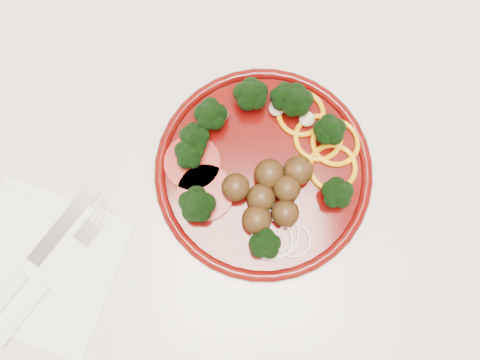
{
  "coord_description": "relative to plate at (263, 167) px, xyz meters",
  "views": [
    {
      "loc": [
        -0.06,
        1.59,
        1.56
      ],
      "look_at": [
        -0.05,
        1.72,
        0.92
      ],
      "focal_mm": 40.0,
      "sensor_mm": 36.0,
      "label": 1
    }
  ],
  "objects": [
    {
      "name": "plate",
      "position": [
        0.0,
        0.0,
        0.0
      ],
      "size": [
        0.27,
        0.27,
        0.05
      ],
      "rotation": [
        0.0,
        0.0,
        0.09
      ],
      "color": "#4B0605",
      "rests_on": "counter"
    },
    {
      "name": "knife",
      "position": [
        -0.3,
        -0.11,
        -0.01
      ],
      "size": [
        0.17,
        0.18,
        0.01
      ],
      "rotation": [
        0.0,
        0.0,
        0.85
      ],
      "color": "silver",
      "rests_on": "napkin"
    },
    {
      "name": "fork",
      "position": [
        -0.28,
        -0.13,
        -0.01
      ],
      "size": [
        0.15,
        0.16,
        0.01
      ],
      "rotation": [
        0.0,
        0.0,
        0.85
      ],
      "color": "white",
      "rests_on": "napkin"
    },
    {
      "name": "counter",
      "position": [
        0.02,
        -0.03,
        -0.47
      ],
      "size": [
        2.4,
        0.6,
        0.9
      ],
      "color": "beige",
      "rests_on": "ground"
    },
    {
      "name": "napkin",
      "position": [
        -0.28,
        -0.1,
        -0.02
      ],
      "size": [
        0.23,
        0.23,
        0.0
      ],
      "primitive_type": "cube",
      "rotation": [
        0.0,
        0.0,
        1.15
      ],
      "color": "white",
      "rests_on": "counter"
    }
  ]
}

